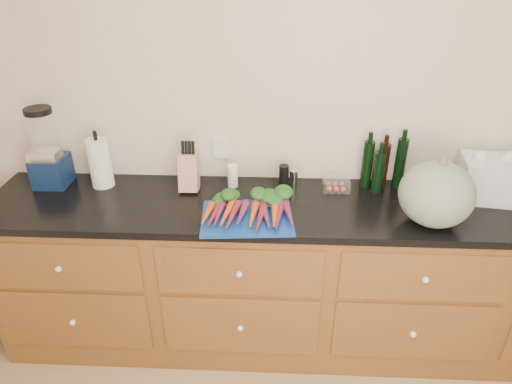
{
  "coord_description": "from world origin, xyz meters",
  "views": [
    {
      "loc": [
        -0.29,
        -0.77,
        2.15
      ],
      "look_at": [
        -0.38,
        1.2,
        1.06
      ],
      "focal_mm": 32.0,
      "sensor_mm": 36.0,
      "label": 1
    }
  ],
  "objects_px": {
    "carrots": "(248,208)",
    "squash": "(436,194)",
    "blender_appliance": "(47,152)",
    "knife_block": "(189,172)",
    "cutting_board": "(247,218)",
    "paper_towel": "(100,163)",
    "tomato_box": "(336,184)"
  },
  "relations": [
    {
      "from": "carrots",
      "to": "squash",
      "type": "bearing_deg",
      "value": -2.04
    },
    {
      "from": "blender_appliance",
      "to": "knife_block",
      "type": "xyz_separation_m",
      "value": [
        0.78,
        -0.02,
        -0.09
      ]
    },
    {
      "from": "cutting_board",
      "to": "knife_block",
      "type": "distance_m",
      "value": 0.46
    },
    {
      "from": "carrots",
      "to": "knife_block",
      "type": "distance_m",
      "value": 0.43
    },
    {
      "from": "cutting_board",
      "to": "carrots",
      "type": "distance_m",
      "value": 0.05
    },
    {
      "from": "squash",
      "to": "knife_block",
      "type": "height_order",
      "value": "squash"
    },
    {
      "from": "blender_appliance",
      "to": "paper_towel",
      "type": "xyz_separation_m",
      "value": [
        0.28,
        0.0,
        -0.06
      ]
    },
    {
      "from": "tomato_box",
      "to": "blender_appliance",
      "type": "bearing_deg",
      "value": -179.55
    },
    {
      "from": "squash",
      "to": "knife_block",
      "type": "distance_m",
      "value": 1.27
    },
    {
      "from": "cutting_board",
      "to": "squash",
      "type": "relative_size",
      "value": 1.27
    },
    {
      "from": "carrots",
      "to": "tomato_box",
      "type": "bearing_deg",
      "value": 31.45
    },
    {
      "from": "carrots",
      "to": "knife_block",
      "type": "xyz_separation_m",
      "value": [
        -0.34,
        0.26,
        0.07
      ]
    },
    {
      "from": "carrots",
      "to": "blender_appliance",
      "type": "bearing_deg",
      "value": 166.1
    },
    {
      "from": "squash",
      "to": "paper_towel",
      "type": "relative_size",
      "value": 1.29
    },
    {
      "from": "blender_appliance",
      "to": "paper_towel",
      "type": "relative_size",
      "value": 1.63
    },
    {
      "from": "cutting_board",
      "to": "knife_block",
      "type": "height_order",
      "value": "knife_block"
    },
    {
      "from": "squash",
      "to": "blender_appliance",
      "type": "relative_size",
      "value": 0.79
    },
    {
      "from": "carrots",
      "to": "tomato_box",
      "type": "relative_size",
      "value": 3.05
    },
    {
      "from": "knife_block",
      "to": "tomato_box",
      "type": "bearing_deg",
      "value": 2.13
    },
    {
      "from": "paper_towel",
      "to": "carrots",
      "type": "bearing_deg",
      "value": -18.5
    },
    {
      "from": "knife_block",
      "to": "tomato_box",
      "type": "height_order",
      "value": "knife_block"
    },
    {
      "from": "paper_towel",
      "to": "knife_block",
      "type": "relative_size",
      "value": 1.33
    },
    {
      "from": "squash",
      "to": "blender_appliance",
      "type": "height_order",
      "value": "blender_appliance"
    },
    {
      "from": "knife_block",
      "to": "tomato_box",
      "type": "xyz_separation_m",
      "value": [
        0.81,
        0.03,
        -0.07
      ]
    },
    {
      "from": "carrots",
      "to": "paper_towel",
      "type": "relative_size",
      "value": 1.6
    },
    {
      "from": "blender_appliance",
      "to": "cutting_board",
      "type": "bearing_deg",
      "value": -15.92
    },
    {
      "from": "squash",
      "to": "paper_towel",
      "type": "bearing_deg",
      "value": 169.84
    },
    {
      "from": "carrots",
      "to": "squash",
      "type": "relative_size",
      "value": 1.24
    },
    {
      "from": "blender_appliance",
      "to": "squash",
      "type": "bearing_deg",
      "value": -8.69
    },
    {
      "from": "carrots",
      "to": "tomato_box",
      "type": "distance_m",
      "value": 0.55
    },
    {
      "from": "cutting_board",
      "to": "tomato_box",
      "type": "height_order",
      "value": "tomato_box"
    },
    {
      "from": "cutting_board",
      "to": "squash",
      "type": "xyz_separation_m",
      "value": [
        0.9,
        0.01,
        0.15
      ]
    }
  ]
}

